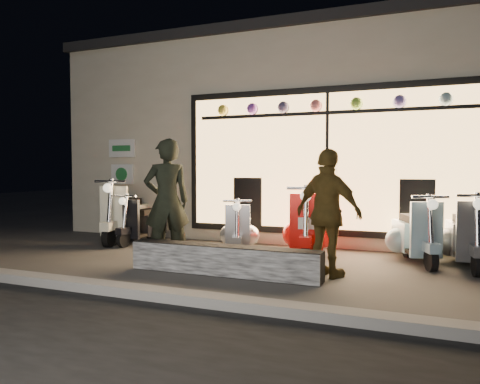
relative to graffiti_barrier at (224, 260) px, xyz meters
The scene contains 12 objects.
ground 0.68m from the graffiti_barrier, 86.29° to the left, with size 40.00×40.00×0.00m, color #383533.
kerb 1.36m from the graffiti_barrier, 88.21° to the right, with size 40.00×0.25×0.12m, color slate.
shop_building 5.95m from the graffiti_barrier, 89.53° to the left, with size 10.20×6.23×4.20m.
graffiti_barrier is the anchor object (origin of this frame).
scooter_silver 1.80m from the graffiti_barrier, 105.82° to the left, with size 0.67×1.24×0.89m.
scooter_red 1.91m from the graffiti_barrier, 67.96° to the left, with size 0.70×1.57×1.11m.
scooter_black 3.19m from the graffiti_barrier, 142.67° to the left, with size 0.43×1.27×0.91m.
scooter_cream 3.64m from the graffiti_barrier, 146.17° to the left, with size 0.76×1.63×1.16m.
scooter_blue 3.06m from the graffiti_barrier, 40.45° to the left, with size 0.77×1.40×1.01m.
scooter_grey 3.61m from the graffiti_barrier, 32.19° to the left, with size 0.58×1.47×1.04m.
man 1.39m from the graffiti_barrier, 160.42° to the left, with size 0.68×0.45×1.87m, color black.
woman 1.52m from the graffiti_barrier, 17.64° to the left, with size 0.99×0.41×1.69m, color brown.
Camera 1 is at (2.53, -6.30, 1.44)m, focal length 35.00 mm.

